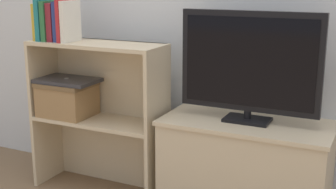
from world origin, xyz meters
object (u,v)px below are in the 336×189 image
object	(u,v)px
book_forest	(51,21)
storage_basket_left	(67,97)
tv	(249,64)
book_navy	(62,21)
book_teal	(45,19)
tv_stand	(245,169)
laptop	(66,80)
book_ivory	(71,21)
book_mustard	(41,22)
book_maroon	(56,22)
book_crimson	(66,18)

from	to	relation	value
book_forest	storage_basket_left	world-z (taller)	book_forest
tv	book_navy	distance (m)	1.04
book_teal	tv	bearing A→B (deg)	4.64
tv_stand	storage_basket_left	world-z (taller)	storage_basket_left
book_teal	laptop	distance (m)	0.36
book_ivory	laptop	size ratio (longest dim) A/B	0.62
book_mustard	book_maroon	distance (m)	0.11
book_forest	laptop	world-z (taller)	book_forest
book_forest	book_navy	bearing A→B (deg)	0.00
book_crimson	book_ivory	world-z (taller)	book_crimson
book_mustard	book_crimson	bearing A→B (deg)	0.00
tv	book_navy	size ratio (longest dim) A/B	3.17
laptop	book_mustard	bearing A→B (deg)	-172.63
book_mustard	book_ivory	xyz separation A→B (m)	(0.20, 0.00, 0.01)
tv	book_ivory	distance (m)	0.98
book_navy	book_mustard	bearing A→B (deg)	180.00
tv_stand	book_maroon	distance (m)	1.27
book_navy	book_teal	bearing A→B (deg)	180.00
book_ivory	book_teal	bearing A→B (deg)	180.00
book_mustard	book_ivory	bearing A→B (deg)	0.00
book_mustard	book_ivory	distance (m)	0.20
book_maroon	storage_basket_left	size ratio (longest dim) A/B	0.71
tv_stand	book_teal	world-z (taller)	book_teal
tv_stand	book_forest	bearing A→B (deg)	-175.13
tv	book_ivory	size ratio (longest dim) A/B	3.10
book_mustard	book_forest	world-z (taller)	book_forest
book_mustard	book_navy	bearing A→B (deg)	0.00
storage_basket_left	book_ivory	bearing A→B (deg)	-16.18
tv	book_teal	size ratio (longest dim) A/B	2.91
book_forest	book_ivory	distance (m)	0.13
tv_stand	tv	size ratio (longest dim) A/B	1.22
storage_basket_left	laptop	distance (m)	0.10
book_mustard	book_crimson	size ratio (longest dim) A/B	0.77
book_navy	book_maroon	bearing A→B (deg)	180.00
tv_stand	book_ivory	size ratio (longest dim) A/B	3.78
storage_basket_left	book_crimson	bearing A→B (deg)	-27.02
book_teal	book_ivory	distance (m)	0.17
book_maroon	storage_basket_left	xyz separation A→B (m)	(0.03, 0.02, -0.42)
book_crimson	book_forest	bearing A→B (deg)	180.00
book_mustard	tv	bearing A→B (deg)	4.51
tv_stand	tv	xyz separation A→B (m)	(-0.00, -0.00, 0.53)
tv_stand	book_crimson	distance (m)	1.23
book_maroon	book_ivory	world-z (taller)	book_ivory
book_maroon	book_mustard	bearing A→B (deg)	180.00
book_maroon	book_crimson	xyz separation A→B (m)	(0.07, 0.00, 0.03)
book_teal	laptop	xyz separation A→B (m)	(0.11, 0.02, -0.34)
book_forest	storage_basket_left	distance (m)	0.43
book_crimson	storage_basket_left	bearing A→B (deg)	152.98
book_navy	laptop	size ratio (longest dim) A/B	0.61
book_mustard	book_forest	xyz separation A→B (m)	(0.07, 0.00, 0.01)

